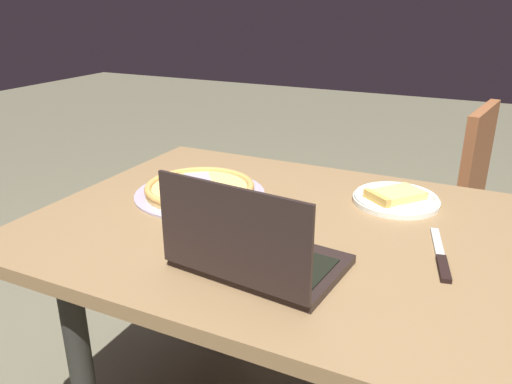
{
  "coord_description": "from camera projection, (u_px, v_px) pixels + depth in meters",
  "views": [
    {
      "loc": [
        -0.43,
        1.03,
        1.25
      ],
      "look_at": [
        0.04,
        0.05,
        0.82
      ],
      "focal_mm": 34.94,
      "sensor_mm": 36.0,
      "label": 1
    }
  ],
  "objects": [
    {
      "name": "table_knife",
      "position": [
        441.0,
        258.0,
        1.04
      ],
      "size": [
        0.07,
        0.24,
        0.01
      ],
      "color": "#B7BBBA",
      "rests_on": "dining_table"
    },
    {
      "name": "chair_near",
      "position": [
        441.0,
        199.0,
        1.94
      ],
      "size": [
        0.44,
        0.44,
        0.89
      ],
      "color": "brown",
      "rests_on": "ground_plane"
    },
    {
      "name": "laptop",
      "position": [
        253.0,
        253.0,
        0.98
      ],
      "size": [
        0.35,
        0.25,
        0.21
      ],
      "color": "black",
      "rests_on": "dining_table"
    },
    {
      "name": "pizza_plate",
      "position": [
        395.0,
        198.0,
        1.33
      ],
      "size": [
        0.23,
        0.23,
        0.04
      ],
      "color": "white",
      "rests_on": "dining_table"
    },
    {
      "name": "pizza_tray",
      "position": [
        200.0,
        189.0,
        1.39
      ],
      "size": [
        0.36,
        0.36,
        0.04
      ],
      "color": "#A297A9",
      "rests_on": "dining_table"
    },
    {
      "name": "dining_table",
      "position": [
        279.0,
        254.0,
        1.26
      ],
      "size": [
        1.19,
        0.9,
        0.73
      ],
      "color": "olive",
      "rests_on": "ground_plane"
    }
  ]
}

